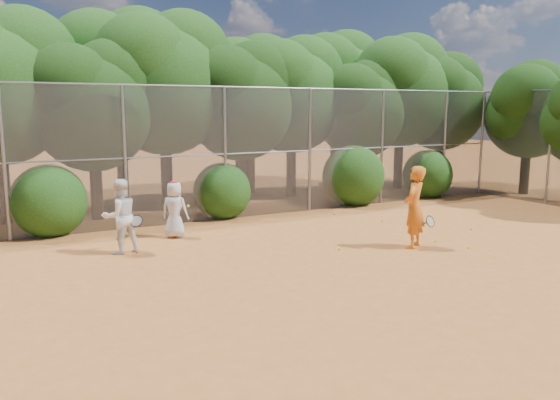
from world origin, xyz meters
TOP-DOWN VIEW (x-y plane):
  - ground at (0.00, 0.00)m, footprint 80.00×80.00m
  - fence_back at (-0.12, 6.00)m, footprint 20.05×0.09m
  - fence_side at (10.00, 3.00)m, footprint 0.09×6.09m
  - tree_2 at (-4.45, 7.83)m, footprint 3.99×3.47m
  - tree_3 at (-1.94, 8.84)m, footprint 4.89×4.26m
  - tree_4 at (0.55, 8.24)m, footprint 4.19×3.64m
  - tree_5 at (3.06, 9.04)m, footprint 4.51×3.92m
  - tree_6 at (5.55, 8.03)m, footprint 3.86×3.36m
  - tree_7 at (8.06, 8.64)m, footprint 4.77×4.14m
  - tree_8 at (10.05, 8.34)m, footprint 4.25×3.70m
  - tree_10 at (-2.93, 11.05)m, footprint 5.15×4.48m
  - tree_11 at (2.06, 10.64)m, footprint 4.64×4.03m
  - tree_12 at (6.56, 11.24)m, footprint 5.02×4.37m
  - tree_13 at (11.45, 5.03)m, footprint 3.86×3.36m
  - bush_0 at (-6.00, 6.30)m, footprint 2.00×2.00m
  - bush_1 at (-1.00, 6.30)m, footprint 1.80×1.80m
  - bush_2 at (4.00, 6.30)m, footprint 2.20×2.20m
  - bush_3 at (7.50, 6.30)m, footprint 1.90×1.90m
  - player_yellow at (1.64, 0.55)m, footprint 0.95×0.78m
  - player_teen at (-3.14, 4.34)m, footprint 0.86×0.84m
  - player_white at (-4.75, 3.40)m, footprint 0.97×0.87m
  - ball_0 at (1.56, 0.41)m, footprint 0.07×0.07m
  - ball_1 at (2.93, 3.34)m, footprint 0.07×0.07m
  - ball_2 at (2.50, 0.66)m, footprint 0.07×0.07m
  - ball_3 at (2.72, -0.21)m, footprint 0.07×0.07m
  - ball_4 at (-0.09, 1.19)m, footprint 0.07×0.07m
  - ball_5 at (2.31, 4.95)m, footprint 0.07×0.07m
  - ball_6 at (4.43, 1.26)m, footprint 0.07×0.07m

SIDE VIEW (x-z plane):
  - ground at x=0.00m, z-range 0.00..0.00m
  - ball_0 at x=1.56m, z-range 0.00..0.07m
  - ball_1 at x=2.93m, z-range 0.00..0.07m
  - ball_2 at x=2.50m, z-range 0.00..0.07m
  - ball_3 at x=2.72m, z-range 0.00..0.07m
  - ball_4 at x=-0.09m, z-range 0.00..0.07m
  - ball_5 at x=2.31m, z-range 0.00..0.07m
  - ball_6 at x=4.43m, z-range 0.00..0.07m
  - player_teen at x=-3.14m, z-range 0.00..1.51m
  - player_white at x=-4.75m, z-range 0.00..1.76m
  - bush_1 at x=-1.00m, z-range 0.00..1.80m
  - bush_3 at x=7.50m, z-range 0.00..1.90m
  - bush_0 at x=-6.00m, z-range 0.00..2.00m
  - player_yellow at x=1.64m, z-range 0.00..2.00m
  - bush_2 at x=4.00m, z-range 0.00..2.20m
  - fence_side at x=10.00m, z-range 0.04..4.06m
  - fence_back at x=-0.12m, z-range 0.04..4.06m
  - tree_6 at x=5.55m, z-range 0.82..6.11m
  - tree_13 at x=11.45m, z-range 0.82..6.11m
  - tree_2 at x=-4.45m, z-range 0.85..6.32m
  - tree_4 at x=0.55m, z-range 0.89..6.62m
  - tree_8 at x=10.05m, z-range 0.91..6.73m
  - tree_5 at x=3.06m, z-range 0.96..7.13m
  - tree_11 at x=2.06m, z-range 0.99..7.34m
  - tree_7 at x=8.06m, z-range 1.02..7.54m
  - tree_3 at x=-1.94m, z-range 1.04..7.75m
  - tree_12 at x=6.56m, z-range 1.07..7.95m
  - tree_10 at x=-2.93m, z-range 1.10..8.16m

